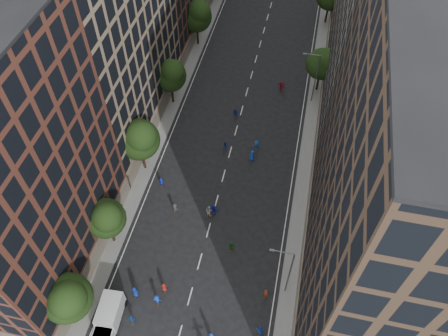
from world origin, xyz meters
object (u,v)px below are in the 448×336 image
object	(u,v)px
streetlamp_far	(315,76)
skater_2	(260,330)
skater_0	(135,292)
streetlamp_near	(288,271)
cargo_van	(109,316)

from	to	relation	value
streetlamp_far	skater_2	xyz separation A→B (m)	(-1.87, -38.38, -4.30)
streetlamp_far	skater_0	size ratio (longest dim) A/B	4.96
streetlamp_near	skater_0	xyz separation A→B (m)	(-16.47, -4.19, -4.26)
cargo_van	skater_2	world-z (taller)	cargo_van
streetlamp_far	cargo_van	distance (m)	44.62
streetlamp_far	cargo_van	bearing A→B (deg)	-114.13
skater_0	skater_2	bearing A→B (deg)	-175.32
skater_0	skater_2	distance (m)	14.65
streetlamp_far	cargo_van	size ratio (longest dim) A/B	1.75
streetlamp_near	cargo_van	world-z (taller)	streetlamp_near
streetlamp_far	skater_0	xyz separation A→B (m)	(-16.47, -37.19, -4.26)
cargo_van	skater_0	distance (m)	3.83
streetlamp_near	streetlamp_far	xyz separation A→B (m)	(0.00, 33.00, 0.00)
skater_2	cargo_van	bearing A→B (deg)	18.77
cargo_van	skater_2	bearing A→B (deg)	3.94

